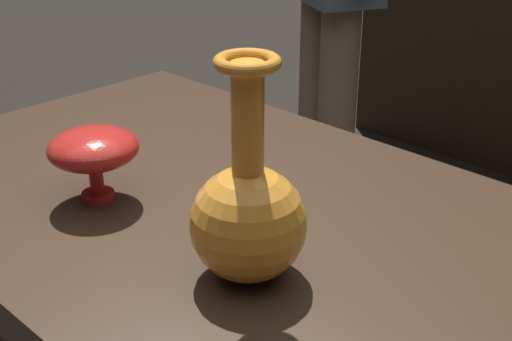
% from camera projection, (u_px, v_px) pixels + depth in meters
% --- Properties ---
extents(vase_centerpiece, '(0.13, 0.13, 0.25)m').
position_uv_depth(vase_centerpiece, '(248.00, 214.00, 0.76)').
color(vase_centerpiece, orange).
rests_on(vase_centerpiece, display_plinth).
extents(vase_left_accent, '(0.12, 0.12, 0.10)m').
position_uv_depth(vase_left_accent, '(93.00, 150.00, 0.92)').
color(vase_left_accent, red).
rests_on(vase_left_accent, display_plinth).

